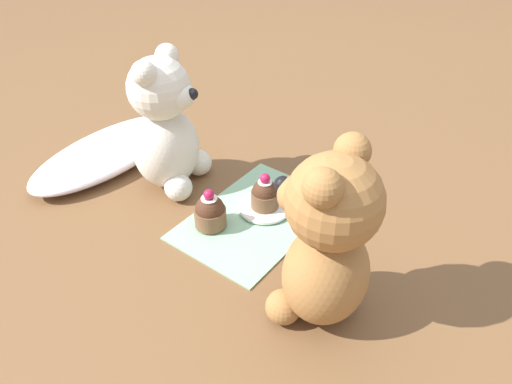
{
  "coord_description": "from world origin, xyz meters",
  "views": [
    {
      "loc": [
        -0.52,
        -0.4,
        0.55
      ],
      "look_at": [
        0.0,
        0.0,
        0.06
      ],
      "focal_mm": 35.0,
      "sensor_mm": 36.0,
      "label": 1
    }
  ],
  "objects_px": {
    "cupcake_near_tan_bear": "(265,194)",
    "teddy_bear_cream": "(166,128)",
    "teddy_bear_tan": "(327,241)",
    "cupcake_near_cream_bear": "(210,212)",
    "saucer_plate": "(265,207)"
  },
  "relations": [
    {
      "from": "teddy_bear_tan",
      "to": "saucer_plate",
      "type": "relative_size",
      "value": 2.87
    },
    {
      "from": "teddy_bear_tan",
      "to": "cupcake_near_tan_bear",
      "type": "distance_m",
      "value": 0.25
    },
    {
      "from": "teddy_bear_cream",
      "to": "saucer_plate",
      "type": "relative_size",
      "value": 2.77
    },
    {
      "from": "cupcake_near_tan_bear",
      "to": "teddy_bear_cream",
      "type": "bearing_deg",
      "value": 100.36
    },
    {
      "from": "teddy_bear_tan",
      "to": "cupcake_near_cream_bear",
      "type": "distance_m",
      "value": 0.26
    },
    {
      "from": "teddy_bear_tan",
      "to": "cupcake_near_cream_bear",
      "type": "relative_size",
      "value": 3.7
    },
    {
      "from": "teddy_bear_tan",
      "to": "cupcake_near_tan_bear",
      "type": "bearing_deg",
      "value": -131.08
    },
    {
      "from": "teddy_bear_cream",
      "to": "cupcake_near_tan_bear",
      "type": "distance_m",
      "value": 0.21
    },
    {
      "from": "teddy_bear_tan",
      "to": "cupcake_near_tan_bear",
      "type": "height_order",
      "value": "teddy_bear_tan"
    },
    {
      "from": "teddy_bear_cream",
      "to": "cupcake_near_cream_bear",
      "type": "relative_size",
      "value": 3.57
    },
    {
      "from": "teddy_bear_cream",
      "to": "teddy_bear_tan",
      "type": "bearing_deg",
      "value": -121.16
    },
    {
      "from": "teddy_bear_cream",
      "to": "cupcake_near_cream_bear",
      "type": "bearing_deg",
      "value": -127.74
    },
    {
      "from": "cupcake_near_tan_bear",
      "to": "teddy_bear_tan",
      "type": "bearing_deg",
      "value": -124.33
    },
    {
      "from": "cupcake_near_tan_bear",
      "to": "saucer_plate",
      "type": "bearing_deg",
      "value": 0.45
    },
    {
      "from": "saucer_plate",
      "to": "teddy_bear_tan",
      "type": "bearing_deg",
      "value": -124.33
    }
  ]
}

